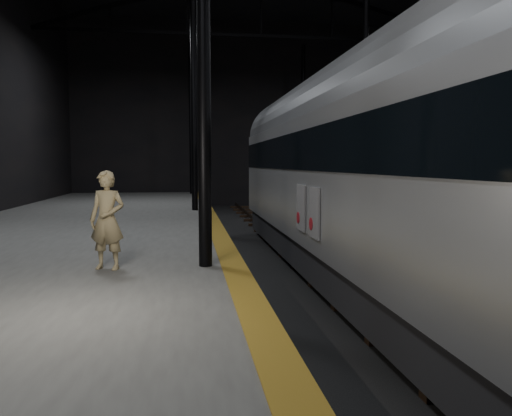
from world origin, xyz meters
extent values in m
plane|color=black|center=(0.00, 0.00, 0.00)|extent=(44.00, 44.00, 0.00)
cube|color=#4E4F4C|center=(-7.50, 0.00, 0.50)|extent=(9.00, 43.80, 1.00)
cube|color=olive|center=(-3.25, 0.00, 1.00)|extent=(0.50, 43.80, 0.01)
cube|color=#3F3328|center=(-0.72, 0.00, 0.17)|extent=(0.08, 43.00, 0.14)
cube|color=#3F3328|center=(0.72, 0.00, 0.17)|extent=(0.08, 43.00, 0.14)
cube|color=black|center=(0.00, 0.00, 0.06)|extent=(2.40, 42.00, 0.12)
cylinder|color=black|center=(-3.80, -4.00, 6.00)|extent=(0.26, 0.26, 10.00)
cylinder|color=black|center=(-3.80, 8.00, 6.00)|extent=(0.26, 0.26, 10.00)
cylinder|color=black|center=(3.80, 8.00, 6.00)|extent=(0.26, 0.26, 10.00)
cylinder|color=black|center=(-3.80, 20.00, 6.00)|extent=(0.26, 0.26, 10.00)
cylinder|color=black|center=(3.80, 20.00, 6.00)|extent=(0.26, 0.26, 10.00)
cube|color=black|center=(0.00, 14.00, 10.00)|extent=(23.60, 0.15, 0.18)
cube|color=#A6A7AE|center=(0.00, -2.65, 2.61)|extent=(2.97, 20.45, 3.07)
cube|color=black|center=(0.00, -2.65, 0.69)|extent=(2.71, 20.05, 0.87)
cube|color=black|center=(0.00, -2.65, 3.32)|extent=(3.03, 20.15, 0.92)
cylinder|color=slate|center=(0.00, -2.65, 4.14)|extent=(2.91, 20.25, 2.91)
cube|color=black|center=(0.00, 4.51, 0.31)|extent=(1.84, 2.25, 0.36)
cube|color=silver|center=(-1.51, -3.67, 1.99)|extent=(0.04, 0.77, 1.07)
cube|color=silver|center=(-1.51, -2.45, 1.99)|extent=(0.04, 0.77, 1.07)
cylinder|color=maroon|center=(-1.53, -3.49, 1.74)|extent=(0.03, 0.27, 0.27)
cylinder|color=maroon|center=(-1.53, -2.26, 1.74)|extent=(0.03, 0.27, 0.27)
imported|color=tan|center=(-5.66, -4.05, 1.95)|extent=(0.79, 0.64, 1.89)
camera|label=1|loc=(-4.16, -13.77, 3.02)|focal=35.00mm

